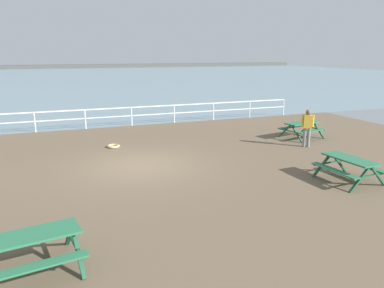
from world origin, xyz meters
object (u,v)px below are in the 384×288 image
Objects in this scene: picnic_table_mid_centre at (302,126)px; visitor at (307,126)px; picnic_table_near_left at (30,244)px; picnic_table_near_right at (349,164)px.

picnic_table_mid_centre is 1.82m from visitor.
picnic_table_near_left is 1.06× the size of picnic_table_near_right.
picnic_table_near_right and picnic_table_mid_centre have the same top height.
visitor reaches higher than picnic_table_near_left.
picnic_table_mid_centre is at bearing 23.30° from picnic_table_near_left.
picnic_table_near_right is (9.39, 1.90, 0.00)m from picnic_table_near_left.
visitor is (1.59, 4.20, 0.36)m from picnic_table_near_right.
visitor is at bearing -132.96° from picnic_table_mid_centre.
visitor is at bearing -24.75° from picnic_table_near_right.
picnic_table_near_left is at bearing -159.47° from picnic_table_mid_centre.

